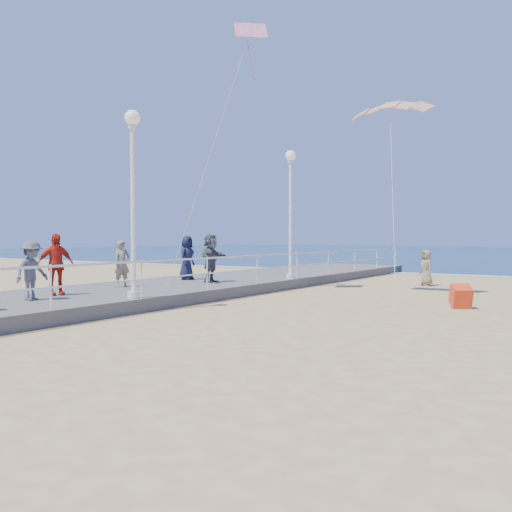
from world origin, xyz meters
The scene contains 15 objects.
ground centered at (0.00, 0.00, 0.00)m, with size 160.00×160.00×0.00m, color tan.
surf_line centered at (0.00, 20.50, 0.03)m, with size 160.00×1.20×0.04m, color white.
boardwalk centered at (-7.50, 0.00, 0.20)m, with size 5.00×44.00×0.40m, color slate.
railing centered at (-5.05, 0.00, 1.25)m, with size 0.05×42.00×0.55m.
lamp_post_mid centered at (-5.35, 0.00, 3.66)m, with size 0.44×0.44×5.32m.
lamp_post_far centered at (-5.35, 9.00, 3.66)m, with size 0.44×0.44×5.32m.
spectator_2 centered at (-7.35, -1.89, 1.22)m, with size 1.06×0.61×1.64m, color #59585D.
spectator_3 centered at (-7.88, -0.69, 1.32)m, with size 1.08×0.45×1.84m, color red.
spectator_4 centered at (-8.59, 6.19, 1.29)m, with size 0.87×0.57×1.79m, color #191C38.
spectator_5 centered at (-6.93, 5.64, 1.33)m, with size 1.72×0.55×1.86m, color #505155.
spectator_6 centered at (-8.33, 2.41, 1.21)m, with size 0.59×0.39×1.62m, color gray.
beach_walker_c centered at (-0.93, 13.22, 0.79)m, with size 0.77×0.50×1.58m, color gray.
box_kite centered at (2.24, 5.95, 0.30)m, with size 0.55×0.55×0.60m, color red.
kite_parafoil centered at (-0.88, 8.40, 6.90)m, with size 2.97×0.90×0.30m, color #D54E19, non-canonical shape.
kite_diamond_redwhite centered at (-5.51, 6.26, 9.84)m, with size 1.20×1.20×0.02m, color #C71748.
Camera 1 is at (6.38, -11.62, 2.17)m, focal length 40.00 mm.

